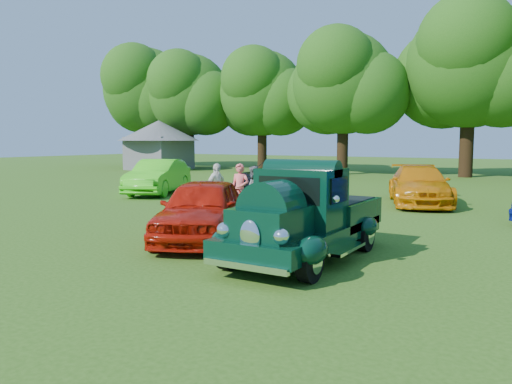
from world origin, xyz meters
The scene contains 11 objects.
ground centered at (0.00, 0.00, 0.00)m, with size 120.00×120.00×0.00m, color #2C5213.
hero_pickup centered at (1.05, -0.35, 0.77)m, with size 2.12×4.56×1.78m.
red_convertible centered at (-1.76, 0.02, 0.72)m, with size 1.70×4.23×1.44m, color #B01507.
back_car_lime centered at (-9.55, 7.10, 0.75)m, with size 1.59×4.55×1.50m, color #3CC91A.
back_car_black centered at (-4.72, 9.31, 0.76)m, with size 2.53×5.50×1.53m, color black.
back_car_orange centered at (0.98, 9.35, 0.70)m, with size 1.96×4.82×1.40m, color #D07607.
spectator_pink centered at (-3.18, 3.80, 0.80)m, with size 0.59×0.38×1.60m, color #EE6262.
spectator_grey centered at (-3.07, 4.44, 0.75)m, with size 0.73×0.57×1.51m, color slate.
spectator_white centered at (-4.38, 4.22, 0.78)m, with size 0.92×0.38×1.56m, color white.
gazebo centered at (-22.00, 21.00, 2.40)m, with size 6.40×6.40×3.90m.
tree_line centered at (0.48, 24.40, 6.70)m, with size 62.74×9.58×12.40m.
Camera 1 is at (5.20, -9.13, 2.31)m, focal length 35.00 mm.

